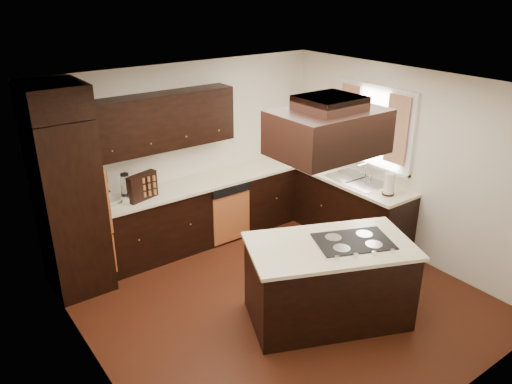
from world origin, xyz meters
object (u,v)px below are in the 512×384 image
(oven_column, at_px, (70,206))
(island, at_px, (328,283))
(range_hood, at_px, (328,132))
(spice_rack, at_px, (142,187))

(oven_column, distance_m, island, 3.09)
(oven_column, distance_m, range_hood, 3.13)
(oven_column, height_order, spice_rack, oven_column)
(island, bearing_deg, spice_rack, 139.07)
(island, distance_m, spice_rack, 2.59)
(oven_column, relative_size, island, 1.27)
(oven_column, xyz_separation_m, island, (2.00, -2.27, -0.62))
(oven_column, xyz_separation_m, range_hood, (1.88, -2.25, 1.10))
(island, xyz_separation_m, range_hood, (-0.12, 0.01, 1.72))
(range_hood, xyz_separation_m, spice_rack, (-0.97, 2.25, -1.07))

